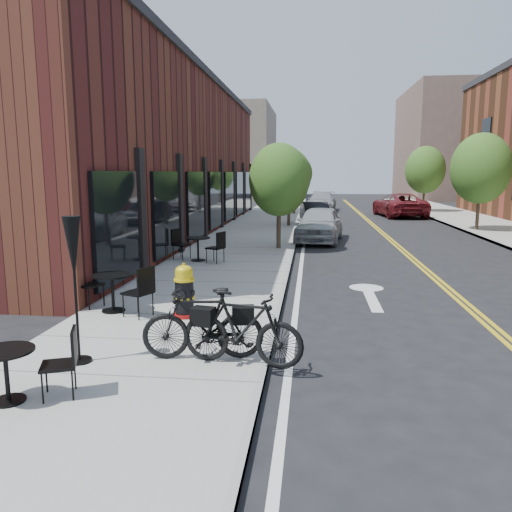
{
  "coord_description": "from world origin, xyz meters",
  "views": [
    {
      "loc": [
        0.59,
        -9.21,
        2.86
      ],
      "look_at": [
        -0.64,
        1.85,
        1.0
      ],
      "focal_mm": 35.0,
      "sensor_mm": 36.0,
      "label": 1
    }
  ],
  "objects": [
    {
      "name": "patio_umbrella",
      "position": [
        -2.76,
        -2.56,
        1.66
      ],
      "size": [
        0.35,
        0.35,
        2.14
      ],
      "color": "black",
      "rests_on": "sidewalk_near"
    },
    {
      "name": "bistro_set_c",
      "position": [
        -2.94,
        5.98,
        0.61
      ],
      "size": [
        1.81,
        1.16,
        0.96
      ],
      "rotation": [
        0.0,
        0.0,
        -0.43
      ],
      "color": "black",
      "rests_on": "sidewalk_near"
    },
    {
      "name": "bicycle_left",
      "position": [
        -0.97,
        -2.24,
        0.66
      ],
      "size": [
        1.85,
        0.75,
        1.08
      ],
      "primitive_type": "imported",
      "rotation": [
        0.0,
        0.0,
        -1.43
      ],
      "color": "black",
      "rests_on": "sidewalk_near"
    },
    {
      "name": "bistro_set_b",
      "position": [
        -3.32,
        0.09,
        0.61
      ],
      "size": [
        1.84,
        1.16,
        0.98
      ],
      "rotation": [
        0.0,
        0.0,
        -0.42
      ],
      "color": "black",
      "rests_on": "sidewalk_near"
    },
    {
      "name": "tree_near_c",
      "position": [
        -0.6,
        25.0,
        2.53
      ],
      "size": [
        2.1,
        2.1,
        3.67
      ],
      "color": "#382B1E",
      "rests_on": "sidewalk_near"
    },
    {
      "name": "tree_near_b",
      "position": [
        -0.6,
        17.0,
        2.71
      ],
      "size": [
        2.3,
        2.3,
        3.98
      ],
      "color": "#382B1E",
      "rests_on": "sidewalk_near"
    },
    {
      "name": "building_near",
      "position": [
        -6.5,
        14.0,
        3.5
      ],
      "size": [
        5.0,
        28.0,
        7.0
      ],
      "primitive_type": "cube",
      "color": "#401514",
      "rests_on": "ground"
    },
    {
      "name": "bg_building_left",
      "position": [
        -8.0,
        48.0,
        5.0
      ],
      "size": [
        8.0,
        14.0,
        10.0
      ],
      "primitive_type": "cube",
      "color": "#726656",
      "rests_on": "ground"
    },
    {
      "name": "parked_car_b",
      "position": [
        0.8,
        18.17,
        0.64
      ],
      "size": [
        1.85,
        4.02,
        1.28
      ],
      "primitive_type": "imported",
      "rotation": [
        0.0,
        0.0,
        0.13
      ],
      "color": "black",
      "rests_on": "ground"
    },
    {
      "name": "parked_car_a",
      "position": [
        0.94,
        11.81,
        0.74
      ],
      "size": [
        2.28,
        4.52,
        1.48
      ],
      "primitive_type": "imported",
      "rotation": [
        0.0,
        0.0,
        -0.13
      ],
      "color": "#A4A8AC",
      "rests_on": "ground"
    },
    {
      "name": "parked_car_far",
      "position": [
        6.3,
        24.41,
        0.77
      ],
      "size": [
        3.18,
        5.77,
        1.53
      ],
      "primitive_type": "imported",
      "rotation": [
        0.0,
        0.0,
        3.26
      ],
      "color": "maroon",
      "rests_on": "ground"
    },
    {
      "name": "bicycle_right",
      "position": [
        -0.37,
        -2.42,
        0.66
      ],
      "size": [
        1.88,
        0.84,
        1.09
      ],
      "primitive_type": "imported",
      "rotation": [
        0.0,
        0.0,
        1.38
      ],
      "color": "black",
      "rests_on": "sidewalk_near"
    },
    {
      "name": "fire_hydrant",
      "position": [
        -1.81,
        -0.11,
        0.62
      ],
      "size": [
        0.51,
        0.51,
        1.05
      ],
      "rotation": [
        0.0,
        0.0,
        -0.14
      ],
      "color": "maroon",
      "rests_on": "sidewalk_near"
    },
    {
      "name": "sidewalk_near",
      "position": [
        -2.0,
        10.0,
        0.06
      ],
      "size": [
        4.0,
        70.0,
        0.12
      ],
      "primitive_type": "cube",
      "color": "#9E9B93",
      "rests_on": "ground"
    },
    {
      "name": "bg_building_right",
      "position": [
        16.0,
        50.0,
        6.0
      ],
      "size": [
        10.0,
        16.0,
        12.0
      ],
      "primitive_type": "cube",
      "color": "brown",
      "rests_on": "ground"
    },
    {
      "name": "tree_far_c",
      "position": [
        8.6,
        28.0,
        3.06
      ],
      "size": [
        2.8,
        2.8,
        4.62
      ],
      "color": "#382B1E",
      "rests_on": "sidewalk_far"
    },
    {
      "name": "tree_near_d",
      "position": [
        -0.6,
        33.0,
        2.79
      ],
      "size": [
        2.4,
        2.4,
        4.11
      ],
      "color": "#382B1E",
      "rests_on": "sidewalk_near"
    },
    {
      "name": "tree_near_a",
      "position": [
        -0.6,
        9.0,
        2.6
      ],
      "size": [
        2.2,
        2.2,
        3.81
      ],
      "color": "#382B1E",
      "rests_on": "sidewalk_near"
    },
    {
      "name": "ground",
      "position": [
        0.0,
        0.0,
        0.0
      ],
      "size": [
        120.0,
        120.0,
        0.0
      ],
      "primitive_type": "plane",
      "color": "black",
      "rests_on": "ground"
    },
    {
      "name": "parked_car_c",
      "position": [
        1.34,
        28.87,
        0.71
      ],
      "size": [
        2.46,
        5.08,
        1.42
      ],
      "primitive_type": "imported",
      "rotation": [
        0.0,
        0.0,
        -0.1
      ],
      "color": "#9E9EA3",
      "rests_on": "ground"
    },
    {
      "name": "bistro_set_a",
      "position": [
        -3.02,
        -3.9,
        0.55
      ],
      "size": [
        1.61,
        0.95,
        0.85
      ],
      "rotation": [
        0.0,
        0.0,
        0.37
      ],
      "color": "black",
      "rests_on": "sidewalk_near"
    },
    {
      "name": "tree_far_b",
      "position": [
        8.6,
        16.0,
        3.06
      ],
      "size": [
        2.8,
        2.8,
        4.62
      ],
      "color": "#382B1E",
      "rests_on": "sidewalk_far"
    }
  ]
}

